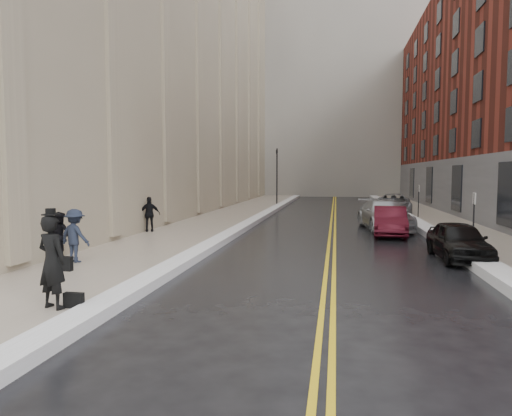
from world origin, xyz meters
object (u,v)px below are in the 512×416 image
at_px(car_silver_near, 385,215).
at_px(pedestrian_b, 75,236).
at_px(car_silver_far, 393,204).
at_px(pedestrian_a, 60,236).
at_px(car_maroon, 390,221).
at_px(pedestrian_c, 150,214).
at_px(car_black, 459,241).
at_px(pedestrian_main, 52,262).

height_order(car_silver_near, pedestrian_b, pedestrian_b).
relative_size(car_silver_far, pedestrian_b, 3.14).
height_order(car_silver_near, pedestrian_a, pedestrian_a).
bearing_deg(car_maroon, pedestrian_b, -134.64).
height_order(car_silver_near, car_silver_far, car_silver_near).
height_order(pedestrian_b, pedestrian_c, same).
xyz_separation_m(car_silver_far, pedestrian_c, (-13.00, -13.77, 0.26)).
height_order(car_black, car_silver_near, car_silver_near).
height_order(car_silver_far, pedestrian_a, pedestrian_a).
height_order(pedestrian_main, pedestrian_a, pedestrian_main).
height_order(car_maroon, pedestrian_main, pedestrian_main).
height_order(pedestrian_main, pedestrian_c, pedestrian_main).
distance_m(pedestrian_main, pedestrian_b, 5.19).
xyz_separation_m(pedestrian_b, pedestrian_c, (-0.73, 7.59, -0.00)).
xyz_separation_m(car_maroon, car_silver_near, (0.00, 2.40, 0.09)).
bearing_deg(car_silver_far, pedestrian_c, -127.01).
height_order(car_maroon, pedestrian_b, pedestrian_b).
distance_m(pedestrian_a, pedestrian_c, 7.27).
bearing_deg(pedestrian_a, car_silver_near, -114.21).
bearing_deg(pedestrian_b, pedestrian_main, 131.93).
bearing_deg(pedestrian_c, car_maroon, 166.09).
relative_size(car_black, pedestrian_a, 2.46).
bearing_deg(pedestrian_c, car_silver_far, -155.96).
xyz_separation_m(car_silver_far, pedestrian_main, (-9.93, -25.99, 0.39)).
bearing_deg(pedestrian_main, pedestrian_a, -42.39).
distance_m(car_maroon, pedestrian_b, 14.18).
relative_size(car_silver_far, pedestrian_main, 2.71).
bearing_deg(pedestrian_c, car_black, 139.20).
bearing_deg(pedestrian_main, car_silver_far, -95.10).
bearing_deg(car_black, car_maroon, 103.44).
bearing_deg(car_black, pedestrian_main, -142.76).
distance_m(car_maroon, pedestrian_c, 11.54).
distance_m(car_silver_far, pedestrian_b, 24.63).
relative_size(car_silver_near, pedestrian_main, 2.74).
xyz_separation_m(car_black, car_silver_far, (0.00, 18.04, 0.08)).
bearing_deg(car_silver_far, pedestrian_main, -104.55).
height_order(car_silver_near, pedestrian_c, pedestrian_c).
bearing_deg(pedestrian_b, car_maroon, -123.68).
bearing_deg(car_maroon, car_silver_far, 86.58).
bearing_deg(car_black, pedestrian_a, -168.49).
height_order(pedestrian_a, pedestrian_c, pedestrian_c).
distance_m(car_maroon, car_silver_far, 12.13).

